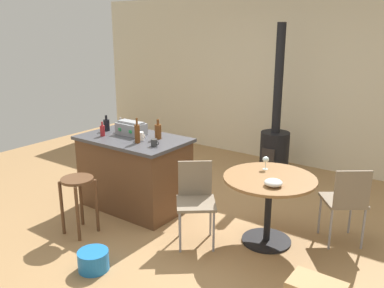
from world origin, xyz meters
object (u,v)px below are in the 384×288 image
at_px(folding_chair_far, 346,199).
at_px(bottle_3, 121,126).
at_px(wooden_stool, 78,192).
at_px(bottle_2, 158,131).
at_px(dining_table, 269,193).
at_px(toolbox, 131,128).
at_px(wood_stove, 275,141).
at_px(bottle_1, 102,130).
at_px(plastic_bucket, 93,260).
at_px(folding_chair_near, 196,196).
at_px(kitchen_island, 135,172).
at_px(cup_1, 141,136).
at_px(wine_glass, 266,160).
at_px(bottle_0, 107,125).
at_px(serving_bowl, 273,183).
at_px(cup_0, 154,143).

relative_size(folding_chair_far, bottle_3, 4.73).
bearing_deg(wooden_stool, bottle_2, 73.41).
height_order(dining_table, bottle_2, bottle_2).
distance_m(wooden_stool, toolbox, 1.10).
bearing_deg(wood_stove, bottle_1, -119.71).
bearing_deg(plastic_bucket, folding_chair_near, 65.41).
bearing_deg(folding_chair_near, bottle_3, 164.89).
bearing_deg(kitchen_island, cup_1, -12.76).
bearing_deg(wine_glass, plastic_bucket, -120.49).
height_order(bottle_0, wine_glass, bottle_0).
relative_size(cup_1, wine_glass, 0.84).
distance_m(dining_table, cup_1, 1.67).
bearing_deg(serving_bowl, toolbox, 176.02).
xyz_separation_m(dining_table, folding_chair_near, (-0.64, -0.42, -0.05)).
bearing_deg(bottle_0, bottle_2, 6.51).
distance_m(folding_chair_near, plastic_bucket, 1.19).
height_order(dining_table, plastic_bucket, dining_table).
bearing_deg(serving_bowl, cup_0, -176.68).
distance_m(bottle_1, cup_0, 0.81).
bearing_deg(wooden_stool, kitchen_island, 89.20).
height_order(kitchen_island, wine_glass, kitchen_island).
xyz_separation_m(wood_stove, wine_glass, (0.68, -1.75, 0.30)).
bearing_deg(bottle_3, serving_bowl, -4.68).
relative_size(bottle_3, plastic_bucket, 0.63).
xyz_separation_m(bottle_0, bottle_3, (0.17, 0.09, -0.01)).
relative_size(wine_glass, serving_bowl, 0.80).
height_order(dining_table, folding_chair_near, folding_chair_near).
distance_m(bottle_0, plastic_bucket, 1.98).
relative_size(bottle_0, bottle_1, 1.13).
height_order(cup_1, serving_bowl, cup_1).
bearing_deg(bottle_2, folding_chair_near, -25.37).
relative_size(kitchen_island, plastic_bucket, 4.53).
height_order(bottle_1, bottle_3, bottle_3).
relative_size(bottle_2, bottle_3, 1.32).
height_order(wood_stove, toolbox, wood_stove).
bearing_deg(bottle_1, plastic_bucket, -47.57).
bearing_deg(wood_stove, bottle_3, -123.11).
height_order(wooden_stool, bottle_2, bottle_2).
bearing_deg(dining_table, plastic_bucket, -127.54).
bearing_deg(kitchen_island, wooden_stool, -90.80).
distance_m(wooden_stool, folding_chair_far, 2.84).
distance_m(folding_chair_near, folding_chair_far, 1.55).
relative_size(dining_table, serving_bowl, 5.32).
height_order(toolbox, wine_glass, toolbox).
bearing_deg(folding_chair_far, cup_1, -165.03).
distance_m(bottle_3, cup_0, 0.84).
relative_size(bottle_2, wine_glass, 1.69).
bearing_deg(dining_table, bottle_2, -179.25).
bearing_deg(bottle_0, toolbox, 6.70).
bearing_deg(toolbox, bottle_3, 169.15).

